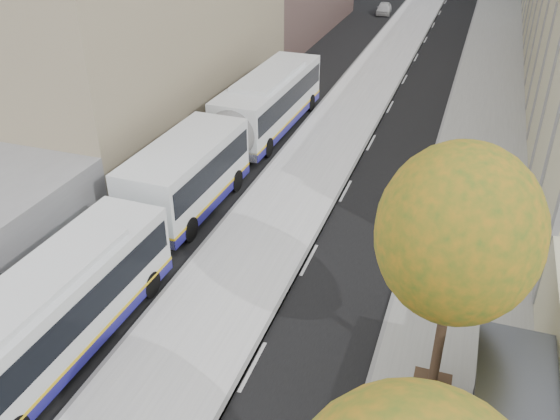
% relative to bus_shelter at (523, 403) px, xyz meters
% --- Properties ---
extents(bus_platform, '(4.25, 150.00, 0.15)m').
position_rel_bus_shelter_xyz_m(bus_platform, '(-9.56, 24.04, -2.11)').
color(bus_platform, '#B9B9B9').
rests_on(bus_platform, ground).
extents(sidewalk, '(4.75, 150.00, 0.08)m').
position_rel_bus_shelter_xyz_m(sidewalk, '(-1.56, 24.04, -2.15)').
color(sidewalk, gray).
rests_on(sidewalk, ground).
extents(bus_shelter, '(1.90, 4.40, 2.53)m').
position_rel_bus_shelter_xyz_m(bus_shelter, '(0.00, 0.00, 0.00)').
color(bus_shelter, '#383A3F').
rests_on(bus_shelter, sidewalk).
extents(tree_c, '(4.20, 4.20, 7.28)m').
position_rel_bus_shelter_xyz_m(tree_c, '(-2.09, 2.04, 3.06)').
color(tree_c, black).
rests_on(tree_c, sidewalk).
extents(bus_far, '(3.19, 18.80, 3.12)m').
position_rel_bus_shelter_xyz_m(bus_far, '(-13.40, 14.85, -0.48)').
color(bus_far, silver).
rests_on(bus_far, ground).
extents(distant_car, '(1.69, 3.58, 1.18)m').
position_rel_bus_shelter_xyz_m(distant_car, '(-12.82, 52.46, -1.60)').
color(distant_car, '#BABABA').
rests_on(distant_car, ground).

